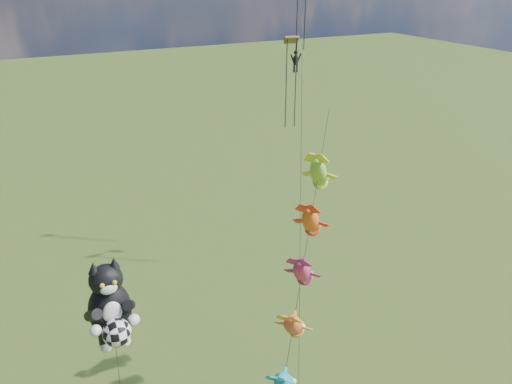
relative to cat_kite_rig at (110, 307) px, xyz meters
name	(u,v)px	position (x,y,z in m)	size (l,w,h in m)	color
cat_kite_rig	(110,307)	(0.00, 0.00, 0.00)	(2.53, 4.20, 12.15)	#4F3A28
fish_windsock_rig	(298,298)	(8.41, -4.50, 0.76)	(11.02, 11.72, 18.08)	#4F3A28
parafoil_rig	(296,50)	(17.60, 11.73, 10.04)	(8.96, 15.60, 28.15)	#4F3A28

